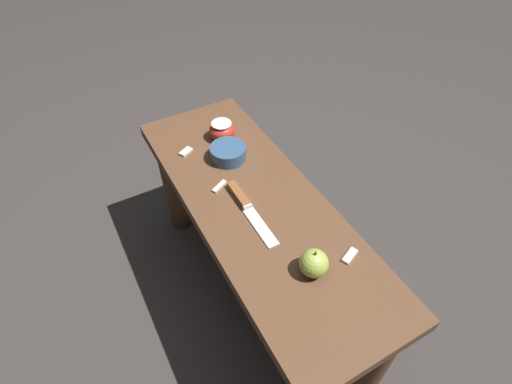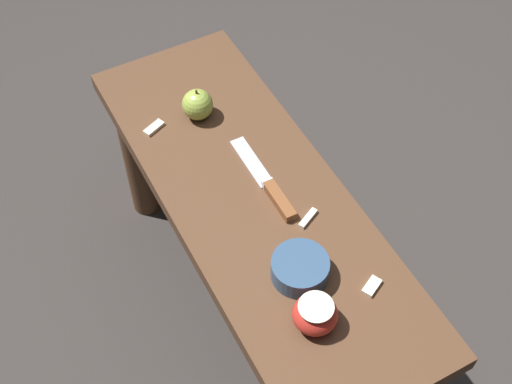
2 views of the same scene
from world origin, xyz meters
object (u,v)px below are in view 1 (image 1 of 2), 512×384
Objects in this scene: wooden_bench at (257,230)px; apple_whole at (314,263)px; bowl at (228,153)px; apple_cut at (222,130)px; knife at (245,203)px.

apple_whole is (-0.26, -0.01, 0.16)m from wooden_bench.
apple_cut is at bearing -15.32° from bowl.
knife is at bearing 80.89° from wooden_bench.
knife is 2.98× the size of apple_cut.
apple_whole is 0.95× the size of apple_cut.
bowl is (0.20, -0.05, 0.01)m from knife.
wooden_bench is at bearing 172.21° from apple_cut.
apple_whole is at bearing 9.03° from knife.
knife is at bearing 165.68° from apple_cut.
apple_whole reaches higher than wooden_bench.
bowl is at bearing 166.62° from knife.
bowl is at bearing -4.02° from wooden_bench.
knife is (0.01, 0.03, 0.13)m from wooden_bench.
apple_whole is at bearing 178.93° from bowl.
apple_cut is at bearing -7.79° from wooden_bench.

